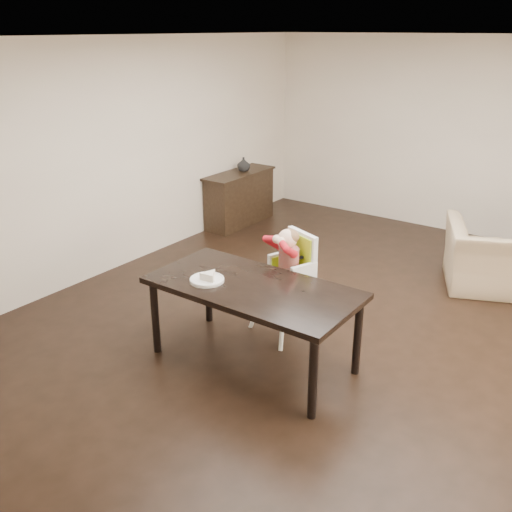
{
  "coord_description": "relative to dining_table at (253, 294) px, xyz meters",
  "views": [
    {
      "loc": [
        2.22,
        -4.59,
        2.78
      ],
      "look_at": [
        -0.52,
        -0.78,
        0.89
      ],
      "focal_mm": 40.0,
      "sensor_mm": 36.0,
      "label": 1
    }
  ],
  "objects": [
    {
      "name": "high_chair",
      "position": [
        -0.04,
        0.66,
        0.08
      ],
      "size": [
        0.57,
        0.57,
        1.06
      ],
      "rotation": [
        0.0,
        0.0,
        -0.38
      ],
      "color": "white",
      "rests_on": "ground"
    },
    {
      "name": "plate",
      "position": [
        -0.36,
        -0.16,
        0.11
      ],
      "size": [
        0.38,
        0.38,
        0.08
      ],
      "rotation": [
        0.0,
        0.0,
        -0.32
      ],
      "color": "white",
      "rests_on": "dining_table"
    },
    {
      "name": "sideboard",
      "position": [
        -2.43,
        3.01,
        -0.27
      ],
      "size": [
        0.44,
        1.26,
        0.79
      ],
      "color": "black",
      "rests_on": "ground"
    },
    {
      "name": "vase",
      "position": [
        -2.43,
        3.11,
        0.22
      ],
      "size": [
        0.23,
        0.23,
        0.2
      ],
      "primitive_type": "imported",
      "rotation": [
        0.0,
        0.0,
        0.16
      ],
      "color": "#99999E",
      "rests_on": "sideboard"
    },
    {
      "name": "room_walls",
      "position": [
        0.35,
        1.05,
        1.18
      ],
      "size": [
        6.02,
        7.02,
        2.71
      ],
      "color": "beige",
      "rests_on": "ground"
    },
    {
      "name": "dining_table",
      "position": [
        0.0,
        0.0,
        0.0
      ],
      "size": [
        1.8,
        0.9,
        0.75
      ],
      "color": "black",
      "rests_on": "ground"
    },
    {
      "name": "armchair",
      "position": [
        1.35,
        2.86,
        -0.16
      ],
      "size": [
        1.36,
        1.15,
        1.01
      ],
      "primitive_type": "imported",
      "rotation": [
        0.0,
        0.0,
        3.55
      ],
      "color": "tan",
      "rests_on": "ground"
    },
    {
      "name": "ground",
      "position": [
        0.35,
        1.05,
        -0.67
      ],
      "size": [
        7.0,
        7.0,
        0.0
      ],
      "primitive_type": "plane",
      "color": "black",
      "rests_on": "ground"
    }
  ]
}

